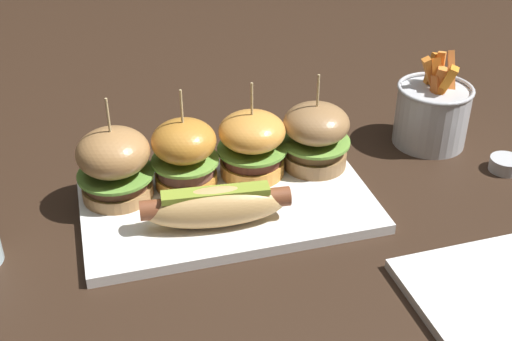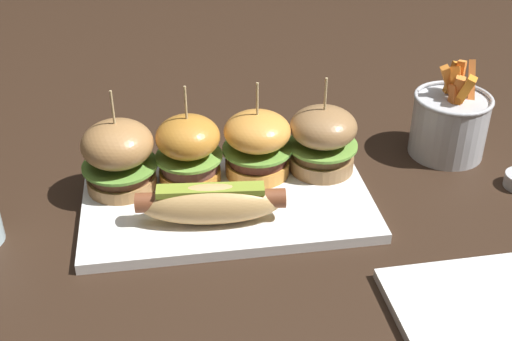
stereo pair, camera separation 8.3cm
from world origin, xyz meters
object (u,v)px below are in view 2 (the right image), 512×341
slider_center_left (189,149)px  slider_far_right (323,139)px  slider_center_right (257,144)px  fries_bucket (450,123)px  platter_main (228,204)px  slider_far_left (119,155)px  hot_dog (211,203)px  side_plate (501,326)px

slider_center_left → slider_far_right: (0.18, 0.00, -0.00)m
slider_center_right → fries_bucket: bearing=6.7°
platter_main → slider_center_right: (0.05, 0.06, 0.05)m
slider_center_left → slider_far_left: bearing=-177.9°
hot_dog → fries_bucket: fries_bucket is taller
slider_far_right → hot_dog: bearing=-148.7°
slider_far_right → platter_main: bearing=-158.2°
slider_center_left → slider_far_right: size_ratio=1.01×
hot_dog → side_plate: (0.27, -0.21, -0.03)m
fries_bucket → slider_far_right: bearing=-169.3°
platter_main → fries_bucket: fries_bucket is taller
hot_dog → slider_center_right: (0.07, 0.10, 0.02)m
fries_bucket → platter_main: bearing=-164.6°
platter_main → side_plate: platter_main is taller
slider_far_right → slider_far_left: bearing=-179.2°
slider_center_left → fries_bucket: bearing=5.7°
slider_center_left → side_plate: size_ratio=0.68×
slider_center_left → slider_far_right: 0.18m
slider_center_right → slider_far_right: bearing=-2.1°
platter_main → hot_dog: 0.06m
slider_center_left → fries_bucket: (0.38, 0.04, -0.01)m
slider_far_right → side_plate: slider_far_right is taller
hot_dog → platter_main: bearing=60.2°
hot_dog → side_plate: 0.35m
slider_far_right → fries_bucket: (0.20, 0.04, -0.01)m
slider_center_left → side_plate: (0.29, -0.31, -0.06)m
slider_far_left → slider_center_right: bearing=2.3°
hot_dog → slider_far_right: 0.19m
platter_main → slider_far_left: (-0.13, 0.05, 0.06)m
slider_center_right → side_plate: size_ratio=0.66×
side_plate → slider_far_left: bearing=141.1°
slider_far_left → platter_main: bearing=-20.8°
slider_far_left → slider_far_right: 0.27m
slider_far_left → slider_center_right: slider_far_left is taller
hot_dog → slider_center_left: bearing=101.1°
side_plate → hot_dog: bearing=141.8°
platter_main → fries_bucket: 0.35m
fries_bucket → side_plate: bearing=-103.8°
slider_center_right → side_plate: (0.20, -0.32, -0.05)m
fries_bucket → slider_center_right: bearing=-173.3°
slider_center_left → hot_dog: bearing=-78.9°
hot_dog → slider_far_right: slider_far_right is taller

